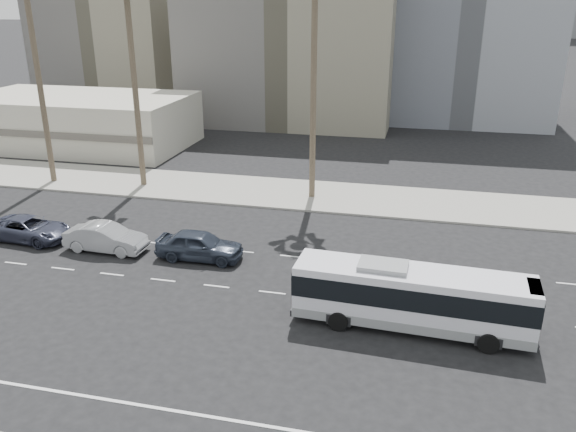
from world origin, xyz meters
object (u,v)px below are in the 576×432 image
(car_a, at_px, (200,245))
(city_bus, at_px, (412,296))
(car_b, at_px, (106,238))
(car_c, at_px, (29,229))

(car_a, bearing_deg, city_bus, -112.52)
(car_a, xyz_separation_m, car_b, (-5.81, -0.19, -0.04))
(car_c, bearing_deg, car_b, -90.25)
(car_b, bearing_deg, car_a, -86.46)
(city_bus, relative_size, car_b, 2.17)
(car_a, bearing_deg, car_c, 87.90)
(city_bus, relative_size, car_c, 2.01)
(city_bus, relative_size, car_a, 2.14)
(city_bus, xyz_separation_m, car_c, (-23.31, 4.94, -0.85))
(city_bus, height_order, car_c, city_bus)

